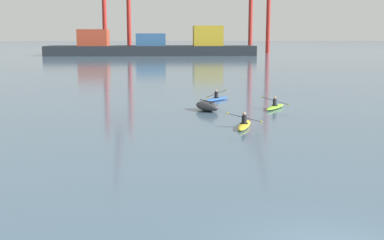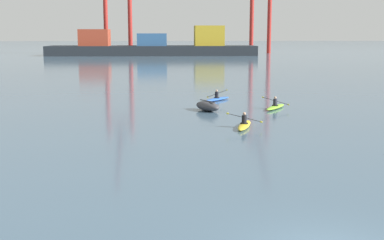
{
  "view_description": "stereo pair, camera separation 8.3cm",
  "coord_description": "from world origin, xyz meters",
  "px_view_note": "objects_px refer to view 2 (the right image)",
  "views": [
    {
      "loc": [
        -4.25,
        -11.95,
        5.63
      ],
      "look_at": [
        -2.75,
        17.66,
        0.6
      ],
      "focal_mm": 47.63,
      "sensor_mm": 36.0,
      "label": 1
    },
    {
      "loc": [
        -4.17,
        -11.96,
        5.63
      ],
      "look_at": [
        -2.75,
        17.66,
        0.6
      ],
      "focal_mm": 47.63,
      "sensor_mm": 36.0,
      "label": 2
    }
  ],
  "objects_px": {
    "container_barge": "(154,46)",
    "kayak_lime": "(275,107)",
    "kayak_blue": "(217,99)",
    "capsized_dinghy": "(208,106)",
    "kayak_yellow": "(244,125)"
  },
  "relations": [
    {
      "from": "container_barge",
      "to": "kayak_lime",
      "type": "distance_m",
      "value": 98.33
    },
    {
      "from": "container_barge",
      "to": "kayak_blue",
      "type": "xyz_separation_m",
      "value": [
        7.85,
        -92.62,
        -2.24
      ]
    },
    {
      "from": "kayak_lime",
      "to": "capsized_dinghy",
      "type": "bearing_deg",
      "value": -171.23
    },
    {
      "from": "kayak_yellow",
      "to": "kayak_lime",
      "type": "distance_m",
      "value": 8.44
    },
    {
      "from": "container_barge",
      "to": "capsized_dinghy",
      "type": "relative_size",
      "value": 19.4
    },
    {
      "from": "container_barge",
      "to": "kayak_yellow",
      "type": "relative_size",
      "value": 15.89
    },
    {
      "from": "kayak_yellow",
      "to": "kayak_blue",
      "type": "distance_m",
      "value": 12.64
    },
    {
      "from": "container_barge",
      "to": "capsized_dinghy",
      "type": "distance_m",
      "value": 98.65
    },
    {
      "from": "kayak_lime",
      "to": "kayak_blue",
      "type": "height_order",
      "value": "kayak_blue"
    },
    {
      "from": "container_barge",
      "to": "kayak_yellow",
      "type": "bearing_deg",
      "value": -85.5
    },
    {
      "from": "kayak_lime",
      "to": "kayak_blue",
      "type": "bearing_deg",
      "value": 128.55
    },
    {
      "from": "container_barge",
      "to": "capsized_dinghy",
      "type": "xyz_separation_m",
      "value": [
        6.57,
        -98.4,
        -2.06
      ]
    },
    {
      "from": "kayak_yellow",
      "to": "kayak_lime",
      "type": "height_order",
      "value": "same"
    },
    {
      "from": "kayak_yellow",
      "to": "container_barge",
      "type": "bearing_deg",
      "value": 94.5
    },
    {
      "from": "capsized_dinghy",
      "to": "kayak_blue",
      "type": "distance_m",
      "value": 5.92
    }
  ]
}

